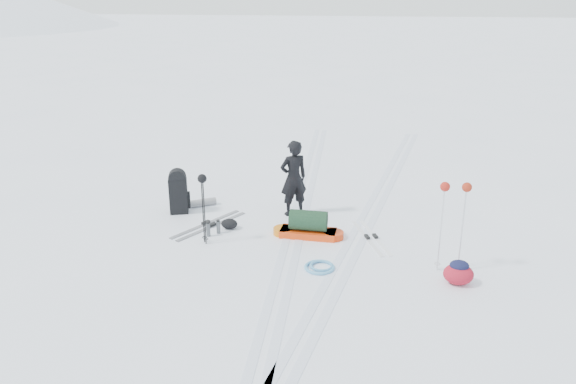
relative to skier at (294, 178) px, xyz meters
name	(u,v)px	position (x,y,z in m)	size (l,w,h in m)	color
ground	(292,243)	(0.22, -1.39, -0.80)	(200.00, 200.00, 0.00)	white
ski_tracks	(330,226)	(0.83, -0.51, -0.79)	(3.38, 17.97, 0.01)	silver
skier	(294,178)	(0.00, 0.00, 0.00)	(0.58, 0.38, 1.59)	black
pulk_sled	(308,227)	(0.47, -1.04, -0.60)	(1.36, 0.45, 0.52)	red
expedition_rucksack	(181,192)	(-2.33, -0.29, -0.36)	(0.86, 0.87, 0.95)	black
ski_poles_black	(202,187)	(-1.35, -1.70, 0.30)	(0.16, 0.17, 1.34)	black
ski_poles_silver	(455,197)	(2.96, -1.99, 0.51)	(0.50, 0.19, 1.56)	silver
touring_skis_grey	(209,225)	(-1.55, -0.89, -0.78)	(1.10, 1.74, 0.07)	gray
touring_skis_white	(371,238)	(1.65, -0.92, -0.78)	(0.84, 1.60, 0.06)	silver
rope_coil	(320,267)	(0.87, -2.31, -0.76)	(0.60, 0.60, 0.06)	#55A1CE
small_daypack	(459,273)	(3.09, -2.43, -0.60)	(0.60, 0.58, 0.41)	maroon
thermos_pair	(213,228)	(-1.32, -1.31, -0.66)	(0.23, 0.25, 0.30)	#4F5356
stuff_sack	(229,224)	(-1.10, -0.97, -0.69)	(0.36, 0.30, 0.20)	black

